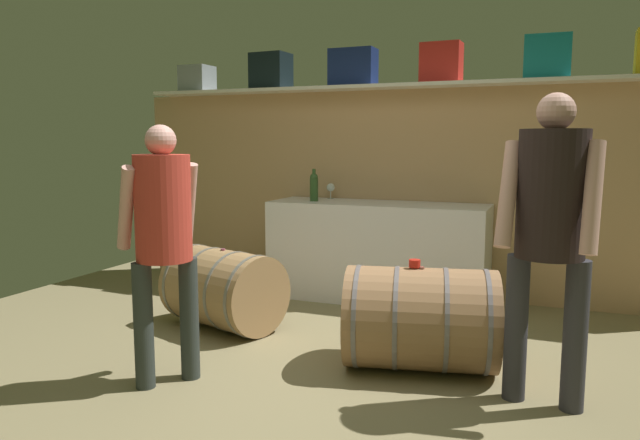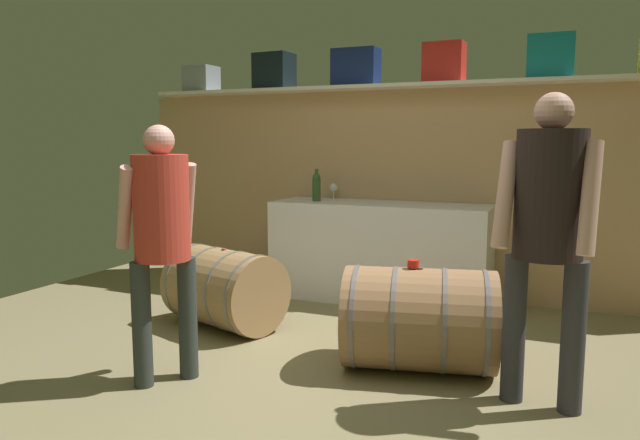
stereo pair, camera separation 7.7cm
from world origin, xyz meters
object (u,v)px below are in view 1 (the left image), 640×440
(toolcase_navy, at_px, (353,68))
(toolcase_red, at_px, (441,63))
(work_cabinet, at_px, (377,252))
(toolcase_teal, at_px, (547,58))
(wine_barrel_near, at_px, (420,319))
(wine_bottle_green, at_px, (314,186))
(toolcase_black, at_px, (271,71))
(tasting_cup, at_px, (415,263))
(wine_barrel_far, at_px, (224,289))
(wine_glass, at_px, (331,188))
(winemaker_pouring, at_px, (163,227))
(visitor_tasting, at_px, (551,218))
(toolcase_grey, at_px, (197,79))

(toolcase_navy, relative_size, toolcase_red, 1.21)
(work_cabinet, bearing_deg, toolcase_navy, 145.91)
(toolcase_navy, bearing_deg, toolcase_teal, 0.60)
(work_cabinet, bearing_deg, wine_barrel_near, -64.16)
(work_cabinet, xyz_separation_m, wine_bottle_green, (-0.60, -0.06, 0.59))
(wine_bottle_green, bearing_deg, toolcase_black, 154.40)
(toolcase_teal, xyz_separation_m, work_cabinet, (-1.38, -0.22, -1.69))
(toolcase_red, xyz_separation_m, work_cabinet, (-0.50, -0.22, -1.69))
(toolcase_teal, distance_m, wine_barrel_near, 2.60)
(wine_barrel_near, bearing_deg, work_cabinet, 103.28)
(toolcase_navy, bearing_deg, toolcase_black, -179.40)
(tasting_cup, bearing_deg, wine_barrel_far, 169.90)
(toolcase_black, bearing_deg, toolcase_red, 2.99)
(wine_glass, relative_size, tasting_cup, 2.07)
(wine_bottle_green, bearing_deg, wine_barrel_near, -47.63)
(work_cabinet, distance_m, tasting_cup, 1.70)
(wine_bottle_green, xyz_separation_m, wine_glass, (0.06, 0.27, -0.03))
(winemaker_pouring, bearing_deg, visitor_tasting, -39.67)
(work_cabinet, distance_m, winemaker_pouring, 2.45)
(wine_barrel_far, relative_size, winemaker_pouring, 0.65)
(visitor_tasting, bearing_deg, toolcase_navy, -40.95)
(wine_barrel_far, bearing_deg, wine_barrel_near, 8.23)
(toolcase_grey, relative_size, toolcase_red, 0.86)
(toolcase_grey, bearing_deg, toolcase_teal, 0.80)
(visitor_tasting, bearing_deg, work_cabinet, -43.26)
(toolcase_teal, distance_m, tasting_cup, 2.37)
(wine_glass, bearing_deg, wine_barrel_far, -102.90)
(toolcase_red, xyz_separation_m, winemaker_pouring, (-1.13, -2.53, -1.19))
(toolcase_black, distance_m, toolcase_red, 1.68)
(toolcase_teal, height_order, tasting_cup, toolcase_teal)
(wine_glass, relative_size, visitor_tasting, 0.09)
(tasting_cup, relative_size, winemaker_pouring, 0.05)
(toolcase_red, bearing_deg, tasting_cup, -80.69)
(wine_barrel_near, xyz_separation_m, tasting_cup, (-0.04, 0.00, 0.36))
(toolcase_grey, xyz_separation_m, winemaker_pouring, (1.40, -2.53, -1.15))
(work_cabinet, height_order, wine_barrel_near, work_cabinet)
(wine_barrel_near, bearing_deg, winemaker_pouring, -162.72)
(wine_bottle_green, height_order, wine_barrel_far, wine_bottle_green)
(toolcase_black, xyz_separation_m, toolcase_navy, (0.85, 0.00, -0.00))
(work_cabinet, relative_size, wine_barrel_far, 1.97)
(toolcase_grey, height_order, wine_glass, toolcase_grey)
(toolcase_black, xyz_separation_m, toolcase_teal, (2.55, 0.00, 0.00))
(toolcase_black, bearing_deg, work_cabinet, -7.45)
(wine_barrel_near, bearing_deg, toolcase_red, 85.23)
(toolcase_grey, height_order, winemaker_pouring, toolcase_grey)
(wine_barrel_far, bearing_deg, toolcase_grey, 146.30)
(wine_barrel_near, relative_size, wine_barrel_far, 1.06)
(toolcase_teal, relative_size, wine_bottle_green, 1.21)
(toolcase_grey, bearing_deg, winemaker_pouring, -60.23)
(toolcase_black, xyz_separation_m, visitor_tasting, (2.66, -2.02, -1.09))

